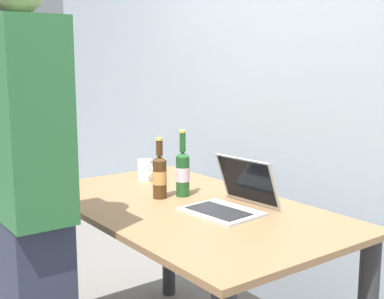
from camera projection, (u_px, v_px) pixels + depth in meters
The scene contains 7 objects.
desk at pixel (187, 238), 2.26m from camera, with size 1.47×0.84×0.77m.
laptop at pixel (232, 199), 2.15m from camera, with size 0.33×0.34×0.22m.
beer_bottle_green at pixel (160, 175), 2.33m from camera, with size 0.06×0.06×0.28m.
beer_bottle_dark at pixel (183, 172), 2.37m from camera, with size 0.06×0.06×0.31m.
person_figure at pixel (28, 204), 1.80m from camera, with size 0.41×0.27×1.75m.
coffee_mug at pixel (145, 170), 2.69m from camera, with size 0.11×0.08×0.11m.
back_wall at pixel (315, 78), 2.62m from camera, with size 6.00×0.10×2.60m, color #99A3AD.
Camera 1 is at (1.74, -1.28, 1.39)m, focal length 48.32 mm.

